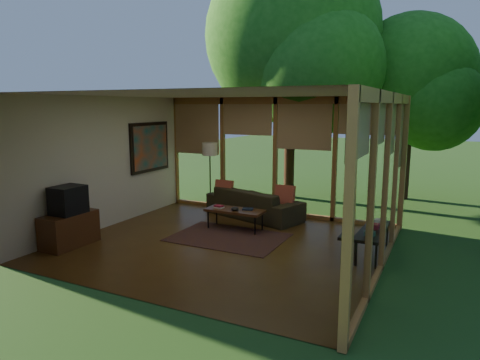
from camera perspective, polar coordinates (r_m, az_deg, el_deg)
The scene contains 25 objects.
floor at distance 7.93m, azimuth -2.15°, elevation -8.55°, with size 5.50×5.50×0.00m, color brown.
ceiling at distance 7.52m, azimuth -2.29°, elevation 11.35°, with size 5.50×5.50×0.00m, color white.
wall_left at distance 9.23m, azimuth -17.41°, elevation 2.24°, with size 0.04×5.00×2.70m, color silver.
wall_front at distance 5.58m, azimuth -14.56°, elevation -2.41°, with size 5.50×0.04×2.70m, color silver.
window_wall_back at distance 9.86m, azimuth 4.73°, elevation 3.12°, with size 5.50×0.12×2.70m, color #A56A33.
window_wall_right at distance 6.76m, azimuth 18.73°, elevation -0.50°, with size 0.12×5.00×2.70m, color #A56A33.
tree_nw at distance 11.95m, azimuth 6.98°, elevation 18.46°, with size 4.59×4.59×6.60m.
tree_ne at distance 12.33m, azimuth 21.76°, elevation 12.50°, with size 3.30×3.30×4.87m.
rug at distance 8.30m, azimuth -1.60°, elevation -7.65°, with size 2.12×1.50×0.01m, color brown.
sofa at distance 9.69m, azimuth 1.90°, elevation -3.09°, with size 2.26×0.88×0.66m, color #322C19.
pillow_left at distance 9.92m, azimuth -2.15°, elevation -1.26°, with size 0.42×0.14×0.42m, color maroon.
pillow_right at distance 9.32m, azimuth 5.99°, elevation -2.03°, with size 0.42×0.14×0.42m, color maroon.
ct_book_lower at distance 8.83m, azimuth -2.85°, elevation -3.66°, with size 0.19×0.14×0.03m, color beige.
ct_book_upper at distance 8.82m, azimuth -2.85°, elevation -3.48°, with size 0.17×0.13×0.03m, color maroon.
ct_book_side at distance 8.68m, azimuth 1.04°, elevation -3.89°, with size 0.21×0.16×0.03m, color #151F30.
ct_bowl at distance 8.60m, azimuth -0.68°, elevation -3.88°, with size 0.16×0.16×0.07m, color black.
media_cabinet at distance 8.35m, azimuth -21.80°, elevation -6.16°, with size 0.50×1.00×0.60m, color #542E17.
television at distance 8.21m, azimuth -21.95°, elevation -2.48°, with size 0.45×0.55×0.50m, color black.
console_book_a at distance 7.20m, azimuth 15.79°, elevation -6.74°, with size 0.22×0.16×0.08m, color #32584B.
console_book_b at distance 7.62m, azimuth 16.42°, elevation -5.80°, with size 0.20×0.14×0.09m, color maroon.
console_book_c at distance 8.01m, azimuth 16.92°, elevation -5.16°, with size 0.24×0.17×0.06m, color beige.
floor_lamp at distance 10.13m, azimuth -4.04°, elevation 3.63°, with size 0.36×0.36×1.65m.
coffee_table at distance 8.72m, azimuth -0.68°, elevation -4.15°, with size 1.20×0.50×0.43m.
side_console at distance 7.60m, azimuth 16.32°, elevation -6.54°, with size 0.60×1.40×0.46m.
wall_painting at distance 10.24m, azimuth -11.92°, elevation 4.32°, with size 0.06×1.35×1.15m.
Camera 1 is at (3.59, -6.61, 2.51)m, focal length 32.00 mm.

